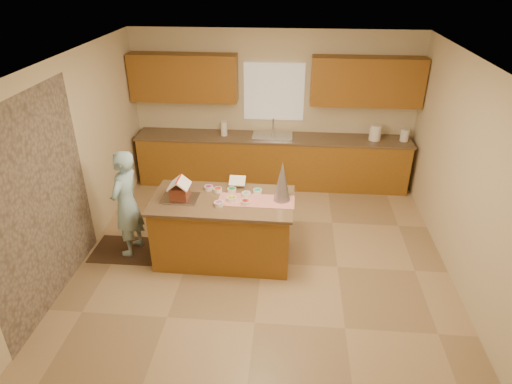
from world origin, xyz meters
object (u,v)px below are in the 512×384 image
(island_base, at_px, (224,230))
(gingerbread_house, at_px, (180,190))
(tinsel_tree, at_px, (282,181))
(boy, at_px, (126,204))

(island_base, relative_size, gingerbread_house, 6.35)
(tinsel_tree, bearing_deg, island_base, -177.09)
(island_base, distance_m, boy, 1.37)
(island_base, relative_size, tinsel_tree, 3.27)
(island_base, relative_size, boy, 1.18)
(gingerbread_house, bearing_deg, tinsel_tree, 3.54)
(island_base, xyz_separation_m, gingerbread_house, (-0.55, -0.04, 0.61))
(boy, relative_size, gingerbread_house, 5.40)
(island_base, height_order, gingerbread_house, gingerbread_house)
(tinsel_tree, height_order, gingerbread_house, tinsel_tree)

